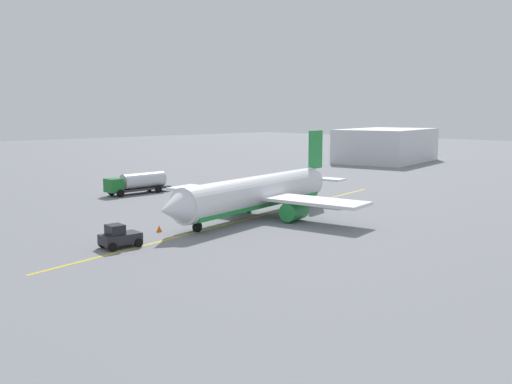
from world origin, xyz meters
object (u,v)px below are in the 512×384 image
(airplane, at_px, (258,194))
(pushback_tug, at_px, (119,237))
(refueling_worker, at_px, (174,199))
(safety_cone_nose, at_px, (159,229))
(fuel_tanker, at_px, (137,182))

(airplane, bearing_deg, pushback_tug, 7.08)
(refueling_worker, xyz_separation_m, safety_cone_nose, (11.41, 13.32, -0.47))
(pushback_tug, relative_size, refueling_worker, 2.17)
(refueling_worker, distance_m, safety_cone_nose, 17.55)
(safety_cone_nose, bearing_deg, refueling_worker, -130.59)
(airplane, xyz_separation_m, fuel_tanker, (0.06, -26.46, -1.03))
(safety_cone_nose, bearing_deg, pushback_tug, 26.43)
(pushback_tug, height_order, safety_cone_nose, pushback_tug)
(pushback_tug, distance_m, refueling_worker, 24.48)
(refueling_worker, height_order, safety_cone_nose, refueling_worker)
(pushback_tug, xyz_separation_m, safety_cone_nose, (-6.59, -3.27, -0.66))
(fuel_tanker, bearing_deg, safety_cone_nose, 62.15)
(airplane, distance_m, pushback_tug, 20.45)
(pushback_tug, distance_m, safety_cone_nose, 7.38)
(airplane, relative_size, fuel_tanker, 3.12)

